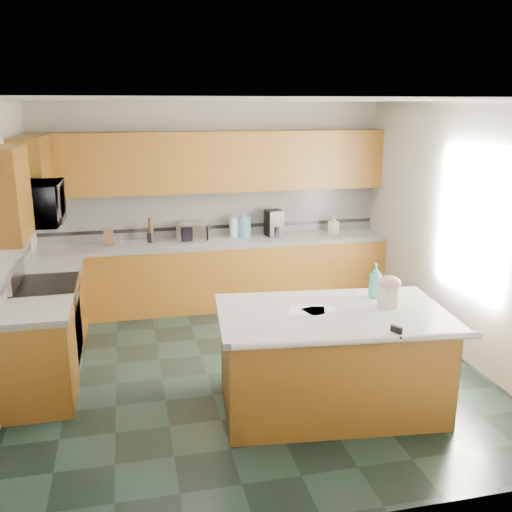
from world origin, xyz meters
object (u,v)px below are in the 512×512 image
object	(u,v)px
toaster_oven	(194,232)
coffee_maker	(274,223)
island_base	(331,363)
soap_bottle_island	(375,281)
knife_block	(109,237)
treat_jar	(388,296)
island_top	(332,314)

from	to	relation	value
toaster_oven	coffee_maker	bearing A→B (deg)	22.18
island_base	soap_bottle_island	size ratio (longest dim) A/B	5.82
island_base	coffee_maker	world-z (taller)	coffee_maker
toaster_oven	coffee_maker	distance (m)	1.11
island_base	soap_bottle_island	xyz separation A→B (m)	(0.51, 0.26, 0.65)
knife_block	toaster_oven	bearing A→B (deg)	-0.37
island_base	coffee_maker	size ratio (longest dim) A/B	5.31
soap_bottle_island	knife_block	distance (m)	3.63
island_base	coffee_maker	distance (m)	3.05
soap_bottle_island	coffee_maker	distance (m)	2.72
treat_jar	island_base	bearing A→B (deg)	176.25
treat_jar	toaster_oven	bearing A→B (deg)	111.01
island_base	treat_jar	world-z (taller)	treat_jar
island_top	toaster_oven	distance (m)	3.06
island_top	island_base	bearing A→B (deg)	0.00
treat_jar	soap_bottle_island	world-z (taller)	soap_bottle_island
treat_jar	soap_bottle_island	bearing A→B (deg)	87.55
treat_jar	coffee_maker	size ratio (longest dim) A/B	0.54
soap_bottle_island	knife_block	xyz separation A→B (m)	(-2.45, 2.67, -0.06)
knife_block	island_top	bearing A→B (deg)	-56.95
island_top	coffee_maker	bearing A→B (deg)	91.26
island_base	treat_jar	distance (m)	0.78
soap_bottle_island	knife_block	bearing A→B (deg)	146.15
island_base	knife_block	xyz separation A→B (m)	(-1.94, 2.94, 0.59)
soap_bottle_island	knife_block	world-z (taller)	soap_bottle_island
toaster_oven	island_base	bearing A→B (deg)	-53.22
treat_jar	toaster_oven	world-z (taller)	toaster_oven
treat_jar	coffee_maker	world-z (taller)	coffee_maker
soap_bottle_island	coffee_maker	world-z (taller)	coffee_maker
toaster_oven	soap_bottle_island	bearing A→B (deg)	-42.35
treat_jar	soap_bottle_island	xyz separation A→B (m)	(-0.01, 0.26, 0.07)
island_top	knife_block	world-z (taller)	knife_block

